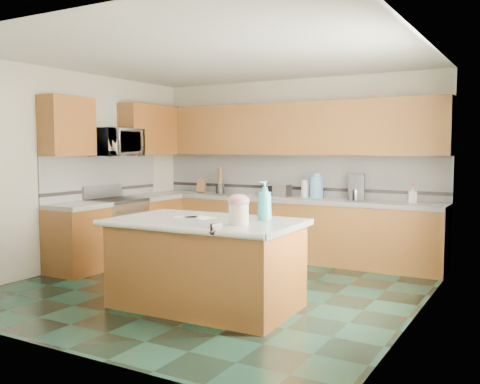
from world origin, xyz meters
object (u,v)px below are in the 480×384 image
Objects in this scene: treat_jar at (239,215)px; toaster_oven at (279,190)px; coffee_maker at (357,187)px; soap_bottle_island at (265,201)px; island_base at (206,266)px; island_top at (206,222)px; knife_block at (201,186)px.

toaster_oven is at bearing 86.50° from treat_jar.
soap_bottle_island is at bearing -107.64° from coffee_maker.
soap_bottle_island is (0.05, 0.44, 0.10)m from treat_jar.
coffee_maker is (0.71, 2.78, 0.67)m from island_base.
coffee_maker is (0.21, 2.96, 0.09)m from treat_jar.
island_base is 2.95m from coffee_maker.
island_base is at bearing -79.15° from toaster_oven.
coffee_maker is at bearing 2.35° from toaster_oven.
coffee_maker is at bearing 100.10° from soap_bottle_island.
island_base is at bearing 0.00° from island_top.
island_top is at bearing 137.92° from treat_jar.
island_top is at bearing -79.15° from toaster_oven.
island_top is 4.85× the size of soap_bottle_island.
coffee_maker is (0.71, 2.78, 0.21)m from island_top.
toaster_oven is 1.19m from coffee_maker.
coffee_maker is (1.19, 0.03, 0.09)m from toaster_oven.
knife_block reaches higher than treat_jar.
island_base is at bearing -141.07° from soap_bottle_island.
coffee_maker is at bearing -15.43° from knife_block.
soap_bottle_island reaches higher than coffee_maker.
knife_block is at bearing 123.00° from island_top.
island_base is 8.35× the size of knife_block.
coffee_maker reaches higher than island_top.
island_base is 0.79m from treat_jar.
knife_block reaches higher than island_top.
island_base is 0.46m from island_top.
treat_jar is 0.50× the size of soap_bottle_island.
treat_jar is 3.79m from knife_block.
treat_jar is 0.62× the size of toaster_oven.
island_top is 5.21× the size of coffee_maker.
treat_jar is at bearing -21.85° from island_base.
soap_bottle_island is at bearing 23.42° from island_base.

